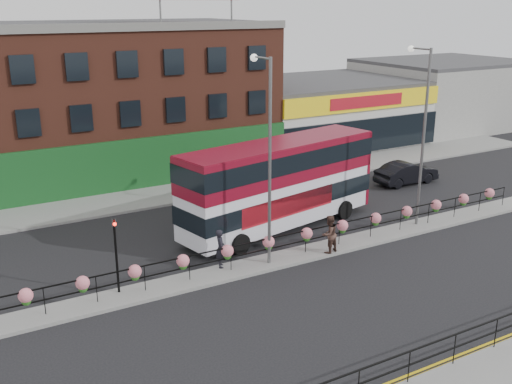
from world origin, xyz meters
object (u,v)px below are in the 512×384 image
pedestrian_a (220,248)px  car (407,173)px  pedestrian_b (329,234)px  lamp_column_west (267,145)px  double_decker_bus (280,176)px  lamp_column_east (421,122)px

pedestrian_a → car: bearing=-49.8°
pedestrian_b → lamp_column_west: lamp_column_west is taller
double_decker_bus → car: double_decker_bus is taller
pedestrian_a → pedestrian_b: pedestrian_b is taller
pedestrian_a → pedestrian_b: bearing=-81.3°
double_decker_bus → pedestrian_a: 6.25m
pedestrian_b → lamp_column_west: size_ratio=0.20×
pedestrian_a → lamp_column_west: lamp_column_west is taller
lamp_column_west → double_decker_bus: bearing=50.6°
lamp_column_east → double_decker_bus: bearing=153.6°
lamp_column_west → car: bearing=23.7°
pedestrian_b → lamp_column_west: bearing=-23.5°
car → lamp_column_east: size_ratio=0.48×
pedestrian_a → pedestrian_b: (5.21, -1.09, 0.03)m
car → lamp_column_west: bearing=113.6°
pedestrian_a → lamp_column_west: bearing=-81.7°
car → lamp_column_west: (-14.68, -6.44, 4.91)m
pedestrian_a → lamp_column_east: (11.60, -0.11, 4.62)m
double_decker_bus → lamp_column_west: lamp_column_west is taller
pedestrian_b → car: bearing=-160.7°
car → lamp_column_east: 9.40m
pedestrian_b → lamp_column_west: (-3.08, 0.63, 4.57)m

